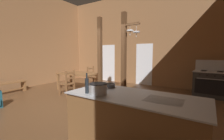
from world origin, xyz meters
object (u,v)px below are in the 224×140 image
at_px(kitchen_island, 133,122).
at_px(mixing_bowl_on_counter, 110,85).
at_px(ladderback_chair_by_post, 68,83).
at_px(bottle_tall_on_counter, 87,85).
at_px(stove_range, 211,84).
at_px(stockpot_on_counter, 98,89).
at_px(dining_table, 78,75).
at_px(ladderback_chair_near_window, 93,77).
at_px(bench_along_left_wall, 6,86).

xyz_separation_m(kitchen_island, mixing_bowl_on_counter, (-0.63, 0.27, 0.49)).
relative_size(ladderback_chair_by_post, bottle_tall_on_counter, 2.79).
height_order(stove_range, ladderback_chair_by_post, stove_range).
bearing_deg(ladderback_chair_by_post, kitchen_island, -26.37).
height_order(kitchen_island, ladderback_chair_by_post, ladderback_chair_by_post).
distance_m(stockpot_on_counter, bottle_tall_on_counter, 0.21).
bearing_deg(stockpot_on_counter, mixing_bowl_on_counter, 102.88).
distance_m(stockpot_on_counter, mixing_bowl_on_counter, 0.55).
bearing_deg(dining_table, stove_range, 20.01).
distance_m(ladderback_chair_near_window, mixing_bowl_on_counter, 4.38).
xyz_separation_m(ladderback_chair_by_post, bottle_tall_on_counter, (2.71, -2.00, 0.58)).
relative_size(kitchen_island, ladderback_chair_near_window, 2.30).
bearing_deg(kitchen_island, ladderback_chair_by_post, 153.63).
bearing_deg(stove_range, kitchen_island, -105.38).
relative_size(ladderback_chair_near_window, bench_along_left_wall, 0.66).
bearing_deg(stockpot_on_counter, kitchen_island, 26.99).
bearing_deg(stove_range, mixing_bowl_on_counter, -114.32).
bearing_deg(stockpot_on_counter, bench_along_left_wall, 171.18).
bearing_deg(ladderback_chair_by_post, ladderback_chair_near_window, 96.46).
xyz_separation_m(ladderback_chair_near_window, stockpot_on_counter, (3.11, -3.69, 0.54)).
height_order(ladderback_chair_near_window, ladderback_chair_by_post, same).
xyz_separation_m(stove_range, bottle_tall_on_counter, (-1.88, -4.57, 0.55)).
distance_m(bench_along_left_wall, bottle_tall_on_counter, 4.95).
height_order(ladderback_chair_by_post, bench_along_left_wall, ladderback_chair_by_post).
relative_size(stockpot_on_counter, mixing_bowl_on_counter, 1.68).
bearing_deg(ladderback_chair_near_window, stove_range, 9.89).
xyz_separation_m(dining_table, mixing_bowl_on_counter, (3.03, -2.23, 0.28)).
height_order(dining_table, bottle_tall_on_counter, bottle_tall_on_counter).
xyz_separation_m(dining_table, bench_along_left_wall, (-1.87, -1.99, -0.35)).
relative_size(ladderback_chair_near_window, ladderback_chair_by_post, 1.00).
relative_size(bench_along_left_wall, stockpot_on_counter, 3.99).
relative_size(kitchen_island, mixing_bowl_on_counter, 10.09).
height_order(kitchen_island, ladderback_chair_near_window, ladderback_chair_near_window).
height_order(dining_table, mixing_bowl_on_counter, mixing_bowl_on_counter).
bearing_deg(bench_along_left_wall, kitchen_island, -5.37).
height_order(kitchen_island, bottle_tall_on_counter, bottle_tall_on_counter).
distance_m(stove_range, bench_along_left_wall, 7.69).
bearing_deg(mixing_bowl_on_counter, bench_along_left_wall, 177.10).
height_order(ladderback_chair_near_window, bottle_tall_on_counter, bottle_tall_on_counter).
bearing_deg(kitchen_island, bottle_tall_on_counter, -157.04).
height_order(dining_table, ladderback_chair_near_window, ladderback_chair_near_window).
height_order(stove_range, mixing_bowl_on_counter, stove_range).
relative_size(ladderback_chair_by_post, bench_along_left_wall, 0.66).
bearing_deg(kitchen_island, stockpot_on_counter, -153.01).
bearing_deg(dining_table, ladderback_chair_near_window, 87.49).
height_order(ladderback_chair_near_window, mixing_bowl_on_counter, mixing_bowl_on_counter).
bearing_deg(stove_range, dining_table, -159.99).
relative_size(ladderback_chair_by_post, stockpot_on_counter, 2.62).
bearing_deg(stove_range, ladderback_chair_near_window, -170.11).
distance_m(ladderback_chair_by_post, bench_along_left_wall, 2.42).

